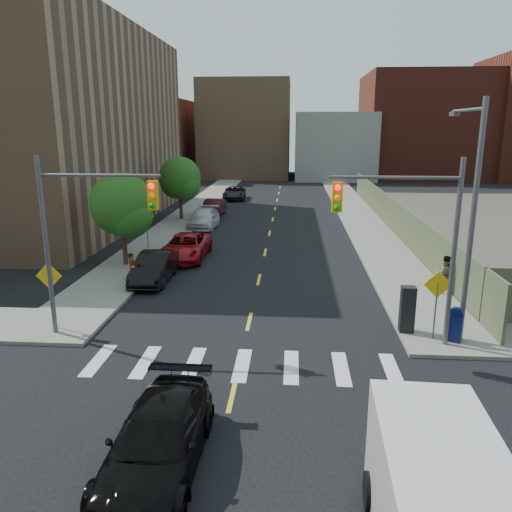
% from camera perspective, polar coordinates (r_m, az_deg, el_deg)
% --- Properties ---
extents(ground, '(160.00, 160.00, 0.00)m').
position_cam_1_polar(ground, '(14.25, -3.75, -19.65)').
color(ground, black).
rests_on(ground, ground).
extents(sidewalk_nw, '(3.50, 73.00, 0.15)m').
position_cam_1_polar(sidewalk_nw, '(54.57, -5.86, 6.17)').
color(sidewalk_nw, gray).
rests_on(sidewalk_nw, ground).
extents(sidewalk_ne, '(3.50, 73.00, 0.15)m').
position_cam_1_polar(sidewalk_ne, '(54.07, 10.62, 5.92)').
color(sidewalk_ne, gray).
rests_on(sidewalk_ne, ground).
extents(fence_north, '(0.12, 44.00, 2.50)m').
position_cam_1_polar(fence_north, '(40.98, 15.28, 4.59)').
color(fence_north, '#575D41').
rests_on(fence_north, ground).
extents(building_nw, '(22.00, 30.00, 16.00)m').
position_cam_1_polar(building_nw, '(47.94, -26.19, 13.15)').
color(building_nw, '#8C6B4C').
rests_on(building_nw, ground).
extents(bg_bldg_west, '(14.00, 18.00, 12.00)m').
position_cam_1_polar(bg_bldg_west, '(85.06, -12.29, 12.93)').
color(bg_bldg_west, '#592319').
rests_on(bg_bldg_west, ground).
extents(bg_bldg_midwest, '(14.00, 16.00, 15.00)m').
position_cam_1_polar(bg_bldg_midwest, '(84.01, -1.09, 14.26)').
color(bg_bldg_midwest, '#8C6B4C').
rests_on(bg_bldg_midwest, ground).
extents(bg_bldg_center, '(12.00, 16.00, 10.00)m').
position_cam_1_polar(bg_bldg_center, '(81.95, 8.81, 12.33)').
color(bg_bldg_center, gray).
rests_on(bg_bldg_center, ground).
extents(bg_bldg_east, '(18.00, 18.00, 16.00)m').
position_cam_1_polar(bg_bldg_east, '(86.07, 18.40, 13.88)').
color(bg_bldg_east, '#592319').
rests_on(bg_bldg_east, ground).
extents(signal_nw, '(4.59, 0.30, 7.00)m').
position_cam_1_polar(signal_nw, '(19.58, -19.12, 3.55)').
color(signal_nw, '#59595E').
rests_on(signal_nw, ground).
extents(signal_ne, '(4.59, 0.30, 7.00)m').
position_cam_1_polar(signal_ne, '(18.49, 17.45, 3.07)').
color(signal_ne, '#59595E').
rests_on(signal_ne, ground).
extents(streetlight_ne, '(0.25, 3.70, 9.00)m').
position_cam_1_polar(streetlight_ne, '(19.84, 23.29, 5.33)').
color(streetlight_ne, '#59595E').
rests_on(streetlight_ne, ground).
extents(warn_sign_nw, '(1.06, 0.06, 2.83)m').
position_cam_1_polar(warn_sign_nw, '(21.37, -22.52, -2.90)').
color(warn_sign_nw, '#59595E').
rests_on(warn_sign_nw, ground).
extents(warn_sign_ne, '(1.06, 0.06, 2.83)m').
position_cam_1_polar(warn_sign_ne, '(19.89, 19.99, -3.92)').
color(warn_sign_ne, '#59595E').
rests_on(warn_sign_ne, ground).
extents(warn_sign_midwest, '(1.06, 0.06, 2.83)m').
position_cam_1_polar(warn_sign_midwest, '(33.60, -12.37, 3.95)').
color(warn_sign_midwest, '#59595E').
rests_on(warn_sign_midwest, ground).
extents(tree_west_near, '(3.66, 3.64, 5.52)m').
position_cam_1_polar(tree_west_near, '(29.71, -15.04, 5.33)').
color(tree_west_near, '#332114').
rests_on(tree_west_near, ground).
extents(tree_west_far, '(3.66, 3.64, 5.52)m').
position_cam_1_polar(tree_west_far, '(44.03, -8.68, 8.53)').
color(tree_west_far, '#332114').
rests_on(tree_west_far, ground).
extents(parked_car_blue, '(1.74, 3.96, 1.33)m').
position_cam_1_polar(parked_car_blue, '(27.09, -11.45, -1.43)').
color(parked_car_blue, navy).
rests_on(parked_car_blue, ground).
extents(parked_car_black, '(1.63, 4.68, 1.54)m').
position_cam_1_polar(parked_car_black, '(26.94, -11.53, -1.28)').
color(parked_car_black, black).
rests_on(parked_car_black, ground).
extents(parked_car_red, '(2.62, 5.54, 1.53)m').
position_cam_1_polar(parked_car_red, '(31.24, -8.04, 1.05)').
color(parked_car_red, '#A51019').
rests_on(parked_car_red, ground).
extents(parked_car_silver, '(2.19, 5.19, 1.50)m').
position_cam_1_polar(parked_car_silver, '(41.10, -6.00, 4.35)').
color(parked_car_silver, '#B8BBC0').
rests_on(parked_car_silver, ground).
extents(parked_car_white, '(1.74, 3.72, 1.23)m').
position_cam_1_polar(parked_car_white, '(40.44, -5.59, 4.00)').
color(parked_car_white, silver).
rests_on(parked_car_white, ground).
extents(parked_car_maroon, '(1.92, 4.74, 1.53)m').
position_cam_1_polar(parked_car_maroon, '(46.07, -4.89, 5.50)').
color(parked_car_maroon, '#3D0C14').
rests_on(parked_car_maroon, ground).
extents(parked_car_grey, '(2.68, 5.33, 1.45)m').
position_cam_1_polar(parked_car_grey, '(56.75, -2.49, 7.22)').
color(parked_car_grey, black).
rests_on(parked_car_grey, ground).
extents(black_sedan, '(2.18, 5.26, 1.52)m').
position_cam_1_polar(black_sedan, '(12.89, -11.15, -19.95)').
color(black_sedan, black).
rests_on(black_sedan, ground).
extents(mailbox, '(0.67, 0.60, 1.34)m').
position_cam_1_polar(mailbox, '(20.30, 21.77, -7.31)').
color(mailbox, '#0E1954').
rests_on(mailbox, sidewalk_ne).
extents(payphone, '(0.56, 0.46, 1.85)m').
position_cam_1_polar(payphone, '(20.49, 16.91, -5.84)').
color(payphone, black).
rests_on(payphone, sidewalk_ne).
extents(pedestrian_west, '(0.54, 0.69, 1.67)m').
position_cam_1_polar(pedestrian_west, '(26.06, -13.91, -1.48)').
color(pedestrian_west, gray).
rests_on(pedestrian_west, sidewalk_nw).
extents(pedestrian_east, '(0.99, 0.81, 1.85)m').
position_cam_1_polar(pedestrian_east, '(25.81, 20.74, -1.95)').
color(pedestrian_east, gray).
rests_on(pedestrian_east, sidewalk_ne).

